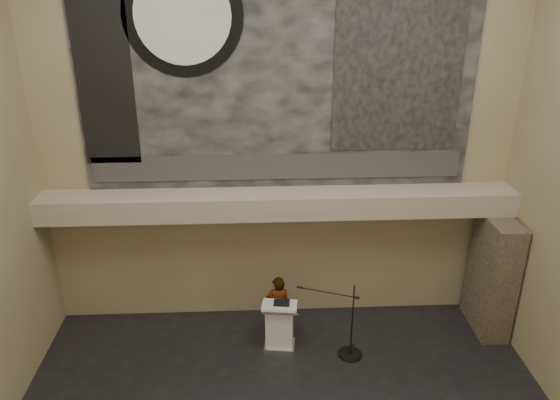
{
  "coord_description": "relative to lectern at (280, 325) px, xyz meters",
  "views": [
    {
      "loc": [
        -0.49,
        -6.92,
        7.58
      ],
      "look_at": [
        0.0,
        3.2,
        3.2
      ],
      "focal_mm": 35.0,
      "sensor_mm": 36.0,
      "label": 1
    }
  ],
  "objects": [
    {
      "name": "wall_back",
      "position": [
        0.04,
        1.38,
        3.7
      ],
      "size": [
        10.0,
        0.02,
        8.5
      ],
      "primitive_type": "cube",
      "color": "#877455",
      "rests_on": "floor"
    },
    {
      "name": "soffit",
      "position": [
        0.04,
        0.98,
        2.4
      ],
      "size": [
        10.0,
        0.8,
        0.5
      ],
      "primitive_type": "cube",
      "color": "gray",
      "rests_on": "wall_back"
    },
    {
      "name": "sprinkler_left",
      "position": [
        -1.56,
        0.93,
        2.12
      ],
      "size": [
        0.04,
        0.04,
        0.06
      ],
      "primitive_type": "cylinder",
      "color": "#B2893D",
      "rests_on": "soffit"
    },
    {
      "name": "sprinkler_right",
      "position": [
        1.94,
        0.93,
        2.12
      ],
      "size": [
        0.04,
        0.04,
        0.06
      ],
      "primitive_type": "cylinder",
      "color": "#B2893D",
      "rests_on": "soffit"
    },
    {
      "name": "banner",
      "position": [
        0.04,
        1.35,
        5.15
      ],
      "size": [
        8.0,
        0.05,
        5.0
      ],
      "primitive_type": "cube",
      "color": "black",
      "rests_on": "wall_back"
    },
    {
      "name": "banner_text_strip",
      "position": [
        0.04,
        1.31,
        3.1
      ],
      "size": [
        7.76,
        0.02,
        0.55
      ],
      "primitive_type": "cube",
      "color": "#2C2C2C",
      "rests_on": "banner"
    },
    {
      "name": "banner_clock_rim",
      "position": [
        -1.76,
        1.31,
        6.15
      ],
      "size": [
        2.3,
        0.02,
        2.3
      ],
      "primitive_type": "cylinder",
      "rotation": [
        1.57,
        0.0,
        0.0
      ],
      "color": "black",
      "rests_on": "banner"
    },
    {
      "name": "banner_clock_face",
      "position": [
        -1.76,
        1.29,
        6.15
      ],
      "size": [
        1.84,
        0.02,
        1.84
      ],
      "primitive_type": "cylinder",
      "rotation": [
        1.57,
        0.0,
        0.0
      ],
      "color": "silver",
      "rests_on": "banner"
    },
    {
      "name": "banner_building_print",
      "position": [
        2.44,
        1.31,
        5.25
      ],
      "size": [
        2.6,
        0.02,
        3.6
      ],
      "primitive_type": "cube",
      "color": "black",
      "rests_on": "banner"
    },
    {
      "name": "banner_brick_print",
      "position": [
        -3.36,
        1.31,
        4.85
      ],
      "size": [
        1.1,
        0.02,
        3.2
      ],
      "primitive_type": "cube",
      "color": "black",
      "rests_on": "banner"
    },
    {
      "name": "stone_pier",
      "position": [
        4.69,
        0.53,
        0.8
      ],
      "size": [
        0.6,
        1.4,
        2.7
      ],
      "primitive_type": "cube",
      "color": "#403227",
      "rests_on": "floor"
    },
    {
      "name": "lectern",
      "position": [
        0.0,
        0.0,
        0.0
      ],
      "size": [
        0.79,
        0.61,
        1.14
      ],
      "rotation": [
        0.0,
        0.0,
        -0.13
      ],
      "color": "silver",
      "rests_on": "floor"
    },
    {
      "name": "binder",
      "position": [
        0.04,
        -0.01,
        0.56
      ],
      "size": [
        0.35,
        0.29,
        0.04
      ],
      "primitive_type": "cube",
      "rotation": [
        0.0,
        0.0,
        -0.1
      ],
      "color": "black",
      "rests_on": "lectern"
    },
    {
      "name": "papers",
      "position": [
        -0.13,
        -0.03,
        0.55
      ],
      "size": [
        0.31,
        0.37,
        0.0
      ],
      "primitive_type": "cube",
      "rotation": [
        0.0,
        0.0,
        -0.27
      ],
      "color": "silver",
      "rests_on": "lectern"
    },
    {
      "name": "speaker_person",
      "position": [
        -0.01,
        0.44,
        0.18
      ],
      "size": [
        0.53,
        0.35,
        1.47
      ],
      "primitive_type": "imported",
      "rotation": [
        0.0,
        0.0,
        3.14
      ],
      "color": "white",
      "rests_on": "floor"
    },
    {
      "name": "mic_stand",
      "position": [
        1.44,
        -0.32,
        -0.31
      ],
      "size": [
        1.37,
        0.7,
        1.71
      ],
      "rotation": [
        0.0,
        0.0,
        -0.37
      ],
      "color": "black",
      "rests_on": "floor"
    }
  ]
}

